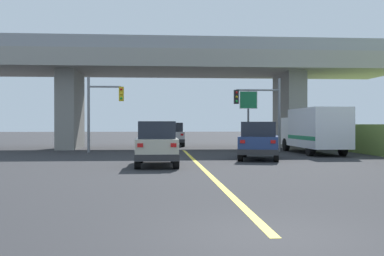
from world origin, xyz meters
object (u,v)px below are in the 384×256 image
(suv_crossing, at_px, (259,141))
(sedan_oncoming, at_px, (173,134))
(box_truck, at_px, (314,130))
(suv_lead, at_px, (157,144))
(highway_sign, at_px, (248,106))
(traffic_signal_nearside, at_px, (263,106))
(traffic_signal_farside, at_px, (101,105))

(suv_crossing, xyz_separation_m, sedan_oncoming, (-4.06, 16.05, -0.00))
(box_truck, height_order, sedan_oncoming, box_truck)
(suv_lead, height_order, highway_sign, highway_sign)
(traffic_signal_nearside, bearing_deg, suv_crossing, -104.54)
(sedan_oncoming, xyz_separation_m, traffic_signal_farside, (-5.13, -9.13, 2.16))
(box_truck, bearing_deg, sedan_oncoming, 127.01)
(traffic_signal_farside, bearing_deg, box_truck, -9.74)
(sedan_oncoming, relative_size, traffic_signal_nearside, 0.91)
(suv_lead, bearing_deg, suv_crossing, 31.33)
(suv_crossing, distance_m, traffic_signal_farside, 11.71)
(suv_crossing, height_order, traffic_signal_farside, traffic_signal_farside)
(suv_lead, relative_size, suv_crossing, 0.96)
(sedan_oncoming, bearing_deg, suv_lead, -94.16)
(suv_crossing, xyz_separation_m, traffic_signal_nearside, (1.84, 7.09, 2.15))
(box_truck, distance_m, sedan_oncoming, 14.41)
(traffic_signal_nearside, bearing_deg, traffic_signal_farside, -179.10)
(traffic_signal_farside, bearing_deg, highway_sign, 10.78)
(box_truck, bearing_deg, traffic_signal_nearside, 137.43)
(highway_sign, bearing_deg, box_truck, -51.76)
(sedan_oncoming, xyz_separation_m, highway_sign, (5.24, -7.15, 2.18))
(box_truck, relative_size, highway_sign, 1.69)
(suv_lead, bearing_deg, highway_sign, 61.44)
(traffic_signal_nearside, bearing_deg, highway_sign, 110.05)
(traffic_signal_farside, distance_m, highway_sign, 10.56)
(suv_lead, distance_m, box_truck, 12.80)
(sedan_oncoming, relative_size, traffic_signal_farside, 0.92)
(suv_crossing, height_order, traffic_signal_nearside, traffic_signal_nearside)
(suv_lead, distance_m, traffic_signal_farside, 11.12)
(box_truck, distance_m, traffic_signal_farside, 14.10)
(suv_crossing, distance_m, box_truck, 6.49)
(traffic_signal_farside, bearing_deg, suv_crossing, -36.95)
(suv_crossing, bearing_deg, traffic_signal_nearside, 90.01)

